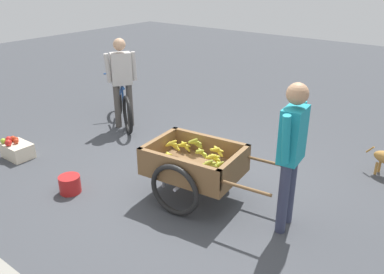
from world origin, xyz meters
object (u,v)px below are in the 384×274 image
bicycle (122,105)px  apple_crate (17,149)px  fruit_cart (195,166)px  cyclist_person (122,75)px  vendor_person (292,145)px  plastic_bucket (70,184)px

bicycle → apple_crate: 1.98m
fruit_cart → cyclist_person: 2.75m
bicycle → apple_crate: bearing=83.8°
vendor_person → cyclist_person: size_ratio=1.05×
bicycle → cyclist_person: size_ratio=0.91×
vendor_person → apple_crate: bearing=12.3°
fruit_cart → cyclist_person: (2.45, -1.14, 0.49)m
vendor_person → plastic_bucket: vendor_person is taller
vendor_person → apple_crate: vendor_person is taller
vendor_person → fruit_cart: bearing=6.3°
bicycle → apple_crate: size_ratio=3.23×
cyclist_person → plastic_bucket: (-1.12, 2.01, -0.81)m
vendor_person → plastic_bucket: bearing=22.0°
fruit_cart → cyclist_person: bearing=-25.0°
fruit_cart → plastic_bucket: bearing=33.2°
bicycle → plastic_bucket: size_ratio=5.27×
bicycle → plastic_bucket: 2.45m
plastic_bucket → apple_crate: apple_crate is taller
plastic_bucket → apple_crate: size_ratio=0.61×
vendor_person → cyclist_person: 3.73m
vendor_person → bicycle: vendor_person is taller
fruit_cart → plastic_bucket: (1.33, 0.87, -0.33)m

